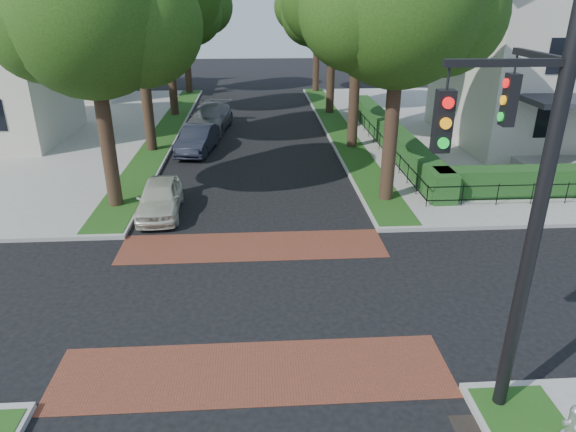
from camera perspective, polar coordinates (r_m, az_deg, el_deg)
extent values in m
plane|color=black|center=(14.83, -3.92, -8.93)|extent=(120.00, 120.00, 0.00)
cube|color=gray|center=(37.80, 27.55, 8.77)|extent=(30.00, 30.00, 0.15)
cube|color=brown|center=(17.62, -3.92, -3.36)|extent=(9.00, 2.20, 0.01)
cube|color=brown|center=(12.24, -3.92, -16.92)|extent=(9.00, 2.20, 0.01)
cube|color=black|center=(11.67, 19.31, -20.94)|extent=(0.65, 0.45, 0.01)
cube|color=#194413|center=(32.99, 5.64, 9.65)|extent=(1.60, 29.80, 0.02)
cube|color=#194413|center=(33.06, -13.43, 9.16)|extent=(1.60, 29.80, 0.02)
cylinder|color=black|center=(20.66, 11.54, 11.49)|extent=(0.56, 0.56, 7.35)
sphere|color=#1D3D10|center=(20.25, 12.48, 22.29)|extent=(6.20, 6.20, 6.20)
sphere|color=#1D3D10|center=(21.05, 16.94, 20.80)|extent=(4.65, 4.65, 4.65)
sphere|color=#1D3D10|center=(19.71, 7.90, 21.70)|extent=(4.34, 4.34, 4.34)
cylinder|color=black|center=(28.32, 7.47, 15.23)|extent=(0.56, 0.56, 7.70)
sphere|color=#1D3D10|center=(28.74, 11.61, 22.44)|extent=(4.95, 4.95, 4.95)
cylinder|color=black|center=(37.19, 4.81, 16.42)|extent=(0.56, 0.56, 6.65)
sphere|color=#1D3D10|center=(36.94, 5.00, 21.84)|extent=(5.80, 5.80, 5.80)
sphere|color=#1D3D10|center=(37.51, 7.49, 21.15)|extent=(4.35, 4.35, 4.35)
sphere|color=#1D3D10|center=(36.57, 2.62, 21.41)|extent=(4.06, 4.06, 4.06)
sphere|color=#1D3D10|center=(38.38, 4.86, 22.64)|extent=(3.77, 3.77, 3.77)
cylinder|color=black|center=(46.05, 3.18, 18.01)|extent=(0.56, 0.56, 7.00)
sphere|color=#1D3D10|center=(45.86, 3.29, 22.61)|extent=(6.00, 6.00, 6.00)
sphere|color=#1D3D10|center=(46.38, 5.41, 22.07)|extent=(4.50, 4.50, 4.50)
sphere|color=#1D3D10|center=(45.51, 1.28, 22.26)|extent=(4.20, 4.20, 4.20)
cylinder|color=black|center=(20.81, -19.77, 10.19)|extent=(0.56, 0.56, 7.00)
sphere|color=#1D3D10|center=(20.38, -21.26, 20.33)|extent=(6.00, 6.00, 6.00)
sphere|color=#1D3D10|center=(20.28, -16.12, 19.80)|extent=(4.50, 4.50, 4.50)
sphere|color=#1D3D10|center=(20.67, -25.47, 18.87)|extent=(4.20, 4.20, 4.20)
cylinder|color=black|center=(28.38, -15.71, 14.96)|extent=(0.56, 0.56, 8.05)
cylinder|color=black|center=(37.25, -12.90, 16.12)|extent=(0.56, 0.56, 6.86)
sphere|color=#1D3D10|center=(37.00, -13.44, 21.68)|extent=(5.60, 5.60, 5.60)
sphere|color=#1D3D10|center=(37.10, -10.79, 21.27)|extent=(4.20, 4.20, 4.20)
sphere|color=#1D3D10|center=(37.05, -15.72, 21.00)|extent=(3.92, 3.92, 3.92)
cylinder|color=black|center=(46.10, -11.23, 17.72)|extent=(0.56, 0.56, 7.14)
sphere|color=#1D3D10|center=(45.91, -11.62, 22.40)|extent=(6.20, 6.20, 6.20)
sphere|color=#1D3D10|center=(46.03, -9.26, 22.06)|extent=(4.65, 4.65, 4.65)
sphere|color=#1D3D10|center=(45.93, -13.68, 21.85)|extent=(4.34, 4.34, 4.34)
cube|color=#164119|center=(29.43, 11.40, 8.81)|extent=(1.00, 18.00, 1.20)
cube|color=silver|center=(33.58, 28.37, 14.25)|extent=(12.00, 10.00, 8.00)
cylinder|color=white|center=(25.77, 27.31, 7.50)|extent=(0.24, 0.24, 3.00)
cube|color=silver|center=(47.46, -23.88, 16.01)|extent=(9.00, 8.00, 6.50)
cylinder|color=black|center=(10.06, 25.80, -1.06)|extent=(0.26, 0.26, 8.00)
cube|color=black|center=(8.90, 23.19, 15.39)|extent=(2.00, 0.12, 0.12)
cube|color=black|center=(10.15, 26.23, 15.67)|extent=(0.12, 1.80, 0.12)
cube|color=black|center=(8.69, 16.84, 10.02)|extent=(0.28, 0.22, 1.00)
cylinder|color=red|center=(8.51, 17.38, 11.90)|extent=(0.18, 0.05, 0.18)
cylinder|color=orange|center=(8.57, 17.13, 9.81)|extent=(0.18, 0.05, 0.18)
cylinder|color=#0CB226|center=(8.65, 16.88, 7.76)|extent=(0.18, 0.05, 0.18)
cube|color=black|center=(10.97, 23.42, 11.73)|extent=(0.22, 0.28, 1.00)
cylinder|color=red|center=(10.87, 23.06, 13.42)|extent=(0.05, 0.18, 0.18)
cylinder|color=orange|center=(10.92, 22.80, 11.78)|extent=(0.05, 0.18, 0.18)
cylinder|color=#0CB226|center=(10.97, 22.53, 10.15)|extent=(0.05, 0.18, 0.18)
imported|color=beige|center=(20.53, -14.07, 1.98)|extent=(1.80, 4.03, 1.35)
imported|color=black|center=(28.50, -10.00, 8.38)|extent=(2.16, 4.54, 1.44)
imported|color=slate|center=(33.16, -8.72, 10.72)|extent=(3.01, 5.85, 1.62)
cylinder|color=#B5B5B8|center=(11.64, 29.15, -19.56)|extent=(0.27, 0.27, 0.57)
cylinder|color=#B5B5B8|center=(11.54, 28.52, -19.53)|extent=(0.14, 0.13, 0.10)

